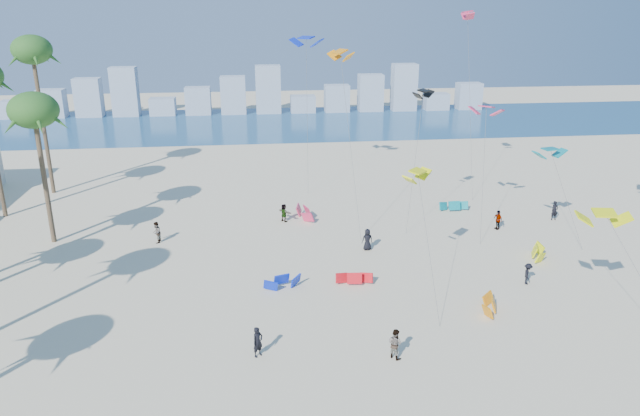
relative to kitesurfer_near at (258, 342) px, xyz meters
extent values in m
plane|color=beige|center=(1.89, -4.08, -0.90)|extent=(220.00, 220.00, 0.00)
plane|color=navy|center=(1.89, 67.92, -0.89)|extent=(220.00, 220.00, 0.00)
imported|color=black|center=(0.00, 0.00, 0.00)|extent=(0.78, 0.75, 1.79)
imported|color=gray|center=(7.58, -1.01, -0.02)|extent=(1.06, 1.09, 1.76)
imported|color=black|center=(8.97, 14.18, -0.02)|extent=(0.91, 0.64, 1.76)
imported|color=gray|center=(21.18, 17.39, -0.03)|extent=(0.71, 1.10, 1.73)
imported|color=black|center=(19.01, 6.87, -0.12)|extent=(0.91, 1.14, 1.54)
imported|color=gray|center=(2.73, 21.49, -0.07)|extent=(1.36, 1.49, 1.65)
imported|color=black|center=(27.26, 19.05, -0.01)|extent=(0.70, 0.51, 1.78)
imported|color=gray|center=(-8.01, 17.68, 0.00)|extent=(0.78, 0.95, 1.80)
cylinder|color=#595959|center=(10.98, 4.73, 3.27)|extent=(0.32, 5.64, 8.35)
cylinder|color=#595959|center=(19.03, 16.32, 4.41)|extent=(1.18, 4.16, 10.62)
cylinder|color=#595959|center=(24.88, 13.30, 3.02)|extent=(2.62, 2.41, 7.84)
cylinder|color=#595959|center=(8.12, 17.84, 6.65)|extent=(1.52, 3.10, 15.10)
cylinder|color=#595959|center=(13.77, 18.51, 5.02)|extent=(1.61, 2.44, 11.84)
cylinder|color=#595959|center=(5.77, 30.69, 6.87)|extent=(0.14, 2.32, 15.54)
cylinder|color=#595959|center=(21.41, 26.77, 8.10)|extent=(1.08, 2.75, 18.00)
cylinder|color=brown|center=(-16.57, 18.92, 4.58)|extent=(0.40, 0.40, 10.95)
ellipsoid|color=#2C5E21|center=(-16.57, 18.92, 10.06)|extent=(3.80, 3.80, 2.85)
cylinder|color=brown|center=(-20.73, 32.92, 6.36)|extent=(0.40, 0.40, 14.51)
ellipsoid|color=#2C5E21|center=(-20.73, 32.92, 13.61)|extent=(3.80, 3.80, 2.85)
cube|color=#9EADBF|center=(-40.11, 77.92, 0.60)|extent=(4.40, 3.00, 3.00)
cube|color=#9EADBF|center=(-33.91, 77.92, 1.50)|extent=(4.40, 3.00, 4.80)
cube|color=#9EADBF|center=(-27.71, 77.92, 2.40)|extent=(4.40, 3.00, 6.60)
cube|color=#9EADBF|center=(-21.51, 77.92, 3.30)|extent=(4.40, 3.00, 8.40)
cube|color=#9EADBF|center=(-15.31, 77.92, 0.60)|extent=(4.40, 3.00, 3.00)
cube|color=#9EADBF|center=(-9.11, 77.92, 1.50)|extent=(4.40, 3.00, 4.80)
cube|color=#9EADBF|center=(-2.91, 77.92, 2.40)|extent=(4.40, 3.00, 6.60)
cube|color=#9EADBF|center=(3.29, 77.92, 3.30)|extent=(4.40, 3.00, 8.40)
cube|color=#9EADBF|center=(9.49, 77.92, 0.60)|extent=(4.40, 3.00, 3.00)
cube|color=#9EADBF|center=(15.69, 77.92, 1.50)|extent=(4.40, 3.00, 4.80)
cube|color=#9EADBF|center=(21.89, 77.92, 2.40)|extent=(4.40, 3.00, 6.60)
cube|color=#9EADBF|center=(28.09, 77.92, 3.30)|extent=(4.40, 3.00, 8.40)
cube|color=#9EADBF|center=(34.29, 77.92, 0.60)|extent=(4.40, 3.00, 3.00)
cube|color=#9EADBF|center=(40.49, 77.92, 1.50)|extent=(4.40, 3.00, 4.80)
camera|label=1|loc=(0.12, -28.88, 17.88)|focal=33.20mm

